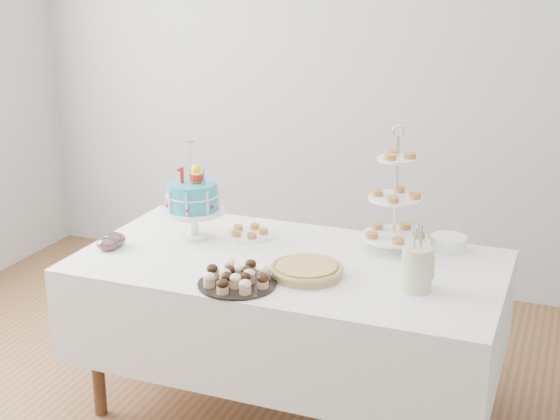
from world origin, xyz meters
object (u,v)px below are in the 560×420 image
at_px(tiered_stand, 396,199).
at_px(plate_stack, 449,243).
at_px(pastry_plate, 249,233).
at_px(cupcake_tray, 237,277).
at_px(pie, 306,270).
at_px(table, 289,306).
at_px(utensil_pitcher, 417,267).
at_px(jam_bowl_b, 114,240).
at_px(jam_bowl_a, 108,244).
at_px(birthday_cake, 193,212).

height_order(tiered_stand, plate_stack, tiered_stand).
xyz_separation_m(plate_stack, pastry_plate, (-0.95, -0.17, -0.02)).
relative_size(cupcake_tray, pie, 1.04).
bearing_deg(tiered_stand, plate_stack, 21.41).
bearing_deg(table, utensil_pitcher, -11.82).
height_order(pie, jam_bowl_b, jam_bowl_b).
distance_m(cupcake_tray, jam_bowl_b, 0.77).
xyz_separation_m(pie, utensil_pitcher, (0.47, 0.02, 0.07)).
height_order(pie, jam_bowl_a, jam_bowl_a).
distance_m(tiered_stand, jam_bowl_a, 1.36).
bearing_deg(birthday_cake, pastry_plate, 12.20).
distance_m(jam_bowl_a, utensil_pitcher, 1.45).
relative_size(cupcake_tray, jam_bowl_a, 3.17).
height_order(cupcake_tray, plate_stack, cupcake_tray).
distance_m(tiered_stand, plate_stack, 0.34).
xyz_separation_m(plate_stack, utensil_pitcher, (-0.04, -0.53, 0.07)).
distance_m(cupcake_tray, pie, 0.31).
xyz_separation_m(pie, jam_bowl_b, (-0.98, 0.02, 0.00)).
height_order(pie, pastry_plate, pie).
bearing_deg(tiered_stand, jam_bowl_a, -158.43).
distance_m(tiered_stand, utensil_pitcher, 0.50).
bearing_deg(table, birthday_cake, 168.56).
bearing_deg(tiered_stand, pastry_plate, -174.22).
relative_size(pastry_plate, jam_bowl_b, 2.19).
bearing_deg(tiered_stand, cupcake_tray, -127.81).
distance_m(pastry_plate, jam_bowl_b, 0.65).
relative_size(jam_bowl_a, utensil_pitcher, 0.37).
relative_size(cupcake_tray, utensil_pitcher, 1.17).
xyz_separation_m(birthday_cake, plate_stack, (1.19, 0.29, -0.10)).
height_order(birthday_cake, plate_stack, birthday_cake).
bearing_deg(pie, pastry_plate, 138.65).
xyz_separation_m(plate_stack, jam_bowl_a, (-1.49, -0.59, -0.00)).
relative_size(table, tiered_stand, 3.22).
bearing_deg(plate_stack, jam_bowl_a, -158.46).
bearing_deg(pie, jam_bowl_a, -177.85).
bearing_deg(pastry_plate, table, -37.83).
bearing_deg(cupcake_tray, jam_bowl_a, 167.64).
distance_m(birthday_cake, tiered_stand, 0.98).
relative_size(tiered_stand, pastry_plate, 2.39).
bearing_deg(cupcake_tray, birthday_cake, 133.83).
bearing_deg(utensil_pitcher, table, 168.16).
distance_m(cupcake_tray, pastry_plate, 0.62).
bearing_deg(jam_bowl_a, jam_bowl_b, 90.00).
height_order(table, jam_bowl_b, jam_bowl_b).
bearing_deg(utensil_pitcher, cupcake_tray, -162.51).
xyz_separation_m(pie, pastry_plate, (-0.44, 0.39, -0.01)).
bearing_deg(jam_bowl_a, pastry_plate, 38.04).
relative_size(pie, jam_bowl_a, 3.05).
bearing_deg(table, pie, -47.92).
xyz_separation_m(tiered_stand, pastry_plate, (-0.71, -0.07, -0.23)).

